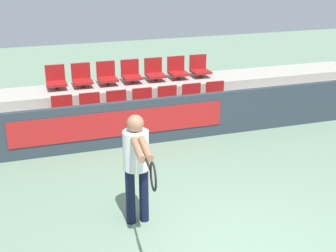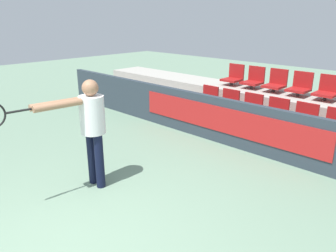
# 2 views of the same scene
# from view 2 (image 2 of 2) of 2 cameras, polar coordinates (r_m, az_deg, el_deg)

# --- Properties ---
(barrier_wall) EXTENTS (11.77, 0.14, 0.90)m
(barrier_wall) POSITION_cam_2_polar(r_m,az_deg,el_deg) (6.12, 14.88, -0.53)
(barrier_wall) COLOR #2D3842
(barrier_wall) RESTS_ON ground
(bleacher_tier_front) EXTENTS (11.37, 1.03, 0.39)m
(bleacher_tier_front) POSITION_cam_2_polar(r_m,az_deg,el_deg) (6.70, 17.35, -1.44)
(bleacher_tier_front) COLOR #ADA89E
(bleacher_tier_front) RESTS_ON ground
(bleacher_tier_middle) EXTENTS (11.37, 1.03, 0.78)m
(bleacher_tier_middle) POSITION_cam_2_polar(r_m,az_deg,el_deg) (7.54, 21.09, 1.92)
(bleacher_tier_middle) COLOR #ADA89E
(bleacher_tier_middle) RESTS_ON ground
(stadium_chair_0) EXTENTS (0.41, 0.43, 0.50)m
(stadium_chair_0) POSITION_cam_2_polar(r_m,az_deg,el_deg) (7.52, 6.85, 4.63)
(stadium_chair_0) COLOR #333333
(stadium_chair_0) RESTS_ON bleacher_tier_front
(stadium_chair_1) EXTENTS (0.41, 0.43, 0.50)m
(stadium_chair_1) POSITION_cam_2_polar(r_m,az_deg,el_deg) (7.21, 10.33, 3.85)
(stadium_chair_1) COLOR #333333
(stadium_chair_1) RESTS_ON bleacher_tier_front
(stadium_chair_2) EXTENTS (0.41, 0.43, 0.50)m
(stadium_chair_2) POSITION_cam_2_polar(r_m,az_deg,el_deg) (6.93, 14.11, 2.99)
(stadium_chair_2) COLOR #333333
(stadium_chair_2) RESTS_ON bleacher_tier_front
(stadium_chair_3) EXTENTS (0.41, 0.43, 0.50)m
(stadium_chair_3) POSITION_cam_2_polar(r_m,az_deg,el_deg) (6.69, 18.17, 2.04)
(stadium_chair_3) COLOR #333333
(stadium_chair_3) RESTS_ON bleacher_tier_front
(stadium_chair_4) EXTENTS (0.41, 0.43, 0.50)m
(stadium_chair_4) POSITION_cam_2_polar(r_m,az_deg,el_deg) (6.48, 22.51, 1.02)
(stadium_chair_4) COLOR #333333
(stadium_chair_4) RESTS_ON bleacher_tier_front
(stadium_chair_5) EXTENTS (0.41, 0.43, 0.50)m
(stadium_chair_5) POSITION_cam_2_polar(r_m,az_deg,el_deg) (6.31, 27.11, -0.07)
(stadium_chair_5) COLOR #333333
(stadium_chair_5) RESTS_ON bleacher_tier_front
(stadium_chair_7) EXTENTS (0.41, 0.43, 0.50)m
(stadium_chair_7) POSITION_cam_2_polar(r_m,az_deg,el_deg) (8.26, 11.34, 8.43)
(stadium_chair_7) COLOR #333333
(stadium_chair_7) RESTS_ON bleacher_tier_middle
(stadium_chair_8) EXTENTS (0.41, 0.43, 0.50)m
(stadium_chair_8) POSITION_cam_2_polar(r_m,az_deg,el_deg) (7.98, 14.68, 7.84)
(stadium_chair_8) COLOR #333333
(stadium_chair_8) RESTS_ON bleacher_tier_middle
(stadium_chair_9) EXTENTS (0.41, 0.43, 0.50)m
(stadium_chair_9) POSITION_cam_2_polar(r_m,az_deg,el_deg) (7.73, 18.24, 7.17)
(stadium_chair_9) COLOR #333333
(stadium_chair_9) RESTS_ON bleacher_tier_middle
(stadium_chair_10) EXTENTS (0.41, 0.43, 0.50)m
(stadium_chair_10) POSITION_cam_2_polar(r_m,az_deg,el_deg) (7.51, 22.00, 6.44)
(stadium_chair_10) COLOR #333333
(stadium_chair_10) RESTS_ON bleacher_tier_middle
(stadium_chair_11) EXTENTS (0.41, 0.43, 0.50)m
(stadium_chair_11) POSITION_cam_2_polar(r_m,az_deg,el_deg) (7.33, 25.97, 5.63)
(stadium_chair_11) COLOR #333333
(stadium_chair_11) RESTS_ON bleacher_tier_middle
(tennis_player) EXTENTS (0.35, 1.58, 1.58)m
(tennis_player) POSITION_cam_2_polar(r_m,az_deg,el_deg) (4.68, -13.75, 0.62)
(tennis_player) COLOR black
(tennis_player) RESTS_ON ground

